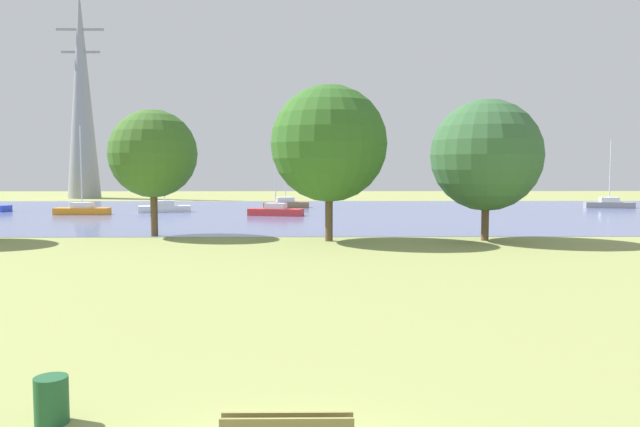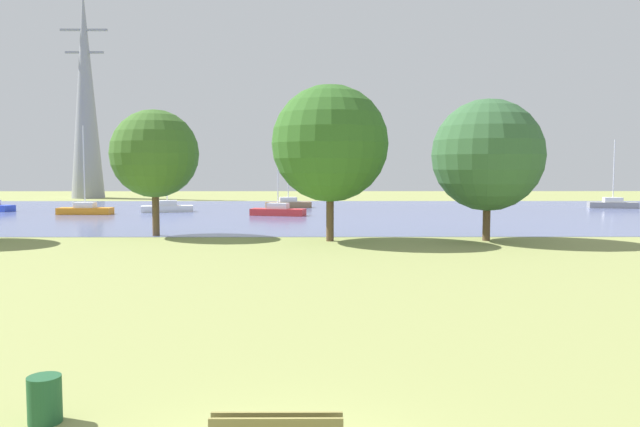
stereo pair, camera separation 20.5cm
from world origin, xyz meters
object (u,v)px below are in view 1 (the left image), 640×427
Objects in this scene: sailboat_red at (276,211)px; sailboat_gray at (609,204)px; tree_east_near at (153,154)px; sailboat_white at (165,208)px; tree_east_far at (329,144)px; litter_bin at (51,400)px; sailboat_brown at (286,203)px; tree_west_near at (486,155)px; sailboat_orange at (82,209)px; electricity_pylon at (82,93)px.

sailboat_gray is (34.38, 9.97, 0.02)m from sailboat_red.
tree_east_near is (-6.63, -16.10, 4.68)m from sailboat_red.
tree_east_far reaches higher than sailboat_white.
litter_bin is 65.22m from sailboat_gray.
sailboat_white is at bearing 101.11° from litter_bin.
sailboat_brown is 1.01× the size of tree_east_near.
tree_east_near is at bearing 172.67° from tree_west_near.
sailboat_brown reaches higher than sailboat_red.
tree_east_far is at bearing -14.06° from tree_east_near.
sailboat_red is 18.03m from tree_east_near.
sailboat_orange is at bearing 109.52° from litter_bin.
sailboat_red is 10.60m from sailboat_brown.
sailboat_orange is at bearing -70.49° from electricity_pylon.
litter_bin is at bearing -70.48° from sailboat_orange.
sailboat_white is 12.85m from sailboat_brown.
sailboat_orange is at bearing 137.00° from tree_east_far.
litter_bin is 0.09× the size of tree_east_far.
sailboat_brown is (0.42, 10.59, 0.03)m from sailboat_red.
sailboat_red is 0.70× the size of tree_east_near.
litter_bin is 0.10× the size of sailboat_orange.
litter_bin is 0.10× the size of tree_east_near.
tree_east_near is 52.88m from electricity_pylon.
sailboat_brown is at bearing 113.86° from tree_west_near.
electricity_pylon reaches higher than tree_west_near.
tree_east_far is at bearing -43.00° from sailboat_orange.
tree_east_far is at bearing -57.08° from sailboat_white.
sailboat_brown reaches higher than litter_bin.
sailboat_red is 44.33m from electricity_pylon.
sailboat_orange is 0.97× the size of tree_west_near.
sailboat_red reaches higher than litter_bin.
electricity_pylon is (-28.56, 20.74, 13.79)m from sailboat_brown.
tree_east_far reaches higher than sailboat_gray.
electricity_pylon is (-21.50, 47.44, 9.14)m from tree_east_near.
tree_west_near is at bearing -54.41° from sailboat_red.
sailboat_red is at bearing -4.75° from sailboat_orange.
sailboat_white is 0.59× the size of tree_east_far.
sailboat_gray is at bearing 43.64° from tree_east_far.
sailboat_brown reaches higher than sailboat_white.
sailboat_brown is 0.96× the size of tree_west_near.
tree_east_near is 20.16m from tree_west_near.
sailboat_white is 0.67× the size of sailboat_brown.
tree_west_near reaches higher than sailboat_gray.
sailboat_gray is at bearing 7.05° from sailboat_white.
tree_west_near reaches higher than litter_bin.
sailboat_brown is 28.00m from tree_east_near.
sailboat_white is at bearing 122.92° from tree_east_far.
litter_bin is 50.02m from sailboat_white.
electricity_pylon is at bearing 109.51° from sailboat_orange.
sailboat_orange is 1.02× the size of tree_east_near.
sailboat_gray is 0.79× the size of tree_east_far.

